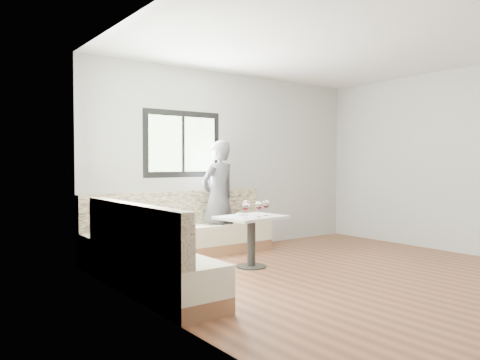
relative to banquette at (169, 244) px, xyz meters
name	(u,v)px	position (x,y,z in m)	size (l,w,h in m)	color
room	(344,159)	(1.51, -1.55, 1.08)	(5.01, 5.01, 2.81)	brown
banquette	(169,244)	(0.00, 0.00, 0.00)	(2.90, 2.80, 0.95)	brown
table	(251,229)	(0.94, -0.49, 0.17)	(0.88, 0.72, 0.67)	black
person	(218,197)	(1.12, 0.55, 0.52)	(0.62, 0.41, 1.70)	#4B4950
olive_ramekin	(240,214)	(0.83, -0.39, 0.36)	(0.09, 0.09, 0.04)	white
wine_glass_a	(246,207)	(0.70, -0.68, 0.49)	(0.09, 0.09, 0.21)	white
wine_glass_b	(259,206)	(0.92, -0.67, 0.49)	(0.09, 0.09, 0.21)	white
wine_glass_c	(266,204)	(1.12, -0.57, 0.49)	(0.09, 0.09, 0.21)	white
wine_glass_d	(246,204)	(0.94, -0.39, 0.49)	(0.09, 0.09, 0.21)	white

